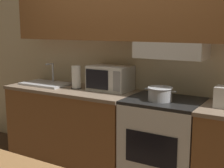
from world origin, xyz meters
TOP-DOWN VIEW (x-y plane):
  - ground_plane at (0.00, 0.00)m, footprint 16.00×16.00m
  - wall_back at (0.01, -0.06)m, footprint 5.22×0.38m
  - lower_counter_main at (-0.65, -0.31)m, footprint 1.54×0.63m
  - stove_range at (0.49, -0.30)m, footprint 0.72×0.61m
  - cooking_pot at (0.47, -0.37)m, footprint 0.32×0.24m
  - microwave at (-0.20, -0.17)m, footprint 0.45×0.32m
  - sink_basin at (-1.04, -0.31)m, footprint 0.58×0.36m
  - paper_towel_roll at (-0.58, -0.30)m, footprint 0.12×0.12m

SIDE VIEW (x-z plane):
  - ground_plane at x=0.00m, z-range 0.00..0.00m
  - stove_range at x=0.49m, z-range 0.00..0.91m
  - lower_counter_main at x=-0.65m, z-range 0.00..0.92m
  - sink_basin at x=-1.04m, z-range 0.80..1.06m
  - cooking_pot at x=0.47m, z-range 0.92..1.05m
  - paper_towel_roll at x=-0.58m, z-range 0.91..1.17m
  - microwave at x=-0.20m, z-range 0.91..1.18m
  - wall_back at x=0.01m, z-range 0.23..2.78m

